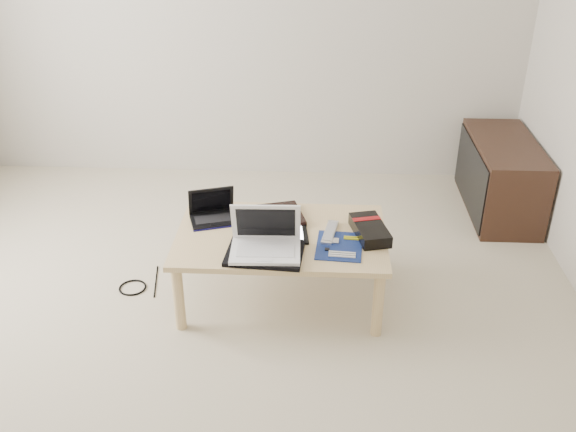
{
  "coord_description": "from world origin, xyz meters",
  "views": [
    {
      "loc": [
        0.54,
        -2.55,
        2.1
      ],
      "look_at": [
        0.39,
        0.35,
        0.51
      ],
      "focal_mm": 40.0,
      "sensor_mm": 36.0,
      "label": 1
    }
  ],
  "objects_px": {
    "coffee_table": "(281,242)",
    "white_laptop": "(266,241)",
    "gpu_box": "(370,230)",
    "netbook": "(213,213)",
    "media_cabinet": "(500,177)"
  },
  "relations": [
    {
      "from": "media_cabinet",
      "to": "white_laptop",
      "type": "bearing_deg",
      "value": -138.9
    },
    {
      "from": "netbook",
      "to": "gpu_box",
      "type": "xyz_separation_m",
      "value": [
        0.84,
        -0.13,
        -0.01
      ]
    },
    {
      "from": "netbook",
      "to": "white_laptop",
      "type": "bearing_deg",
      "value": -46.6
    },
    {
      "from": "coffee_table",
      "to": "media_cabinet",
      "type": "height_order",
      "value": "media_cabinet"
    },
    {
      "from": "coffee_table",
      "to": "netbook",
      "type": "distance_m",
      "value": 0.41
    },
    {
      "from": "netbook",
      "to": "gpu_box",
      "type": "relative_size",
      "value": 0.89
    },
    {
      "from": "media_cabinet",
      "to": "white_laptop",
      "type": "xyz_separation_m",
      "value": [
        -1.48,
        -1.29,
        0.22
      ]
    },
    {
      "from": "coffee_table",
      "to": "white_laptop",
      "type": "bearing_deg",
      "value": -108.31
    },
    {
      "from": "coffee_table",
      "to": "netbook",
      "type": "bearing_deg",
      "value": 160.11
    },
    {
      "from": "coffee_table",
      "to": "gpu_box",
      "type": "distance_m",
      "value": 0.47
    },
    {
      "from": "coffee_table",
      "to": "netbook",
      "type": "xyz_separation_m",
      "value": [
        -0.38,
        0.14,
        0.09
      ]
    },
    {
      "from": "coffee_table",
      "to": "gpu_box",
      "type": "bearing_deg",
      "value": 1.05
    },
    {
      "from": "gpu_box",
      "to": "coffee_table",
      "type": "bearing_deg",
      "value": -178.95
    },
    {
      "from": "coffee_table",
      "to": "netbook",
      "type": "height_order",
      "value": "netbook"
    },
    {
      "from": "netbook",
      "to": "white_laptop",
      "type": "relative_size",
      "value": 0.83
    }
  ]
}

